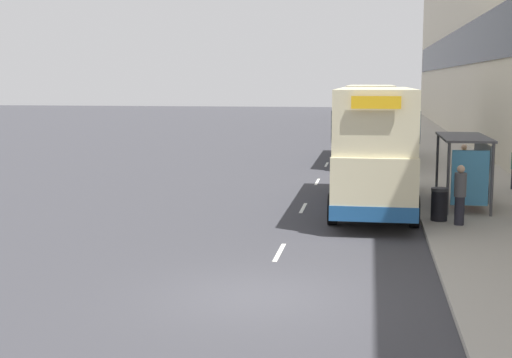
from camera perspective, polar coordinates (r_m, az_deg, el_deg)
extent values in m
plane|color=#38383D|center=(15.38, -0.01, -9.38)|extent=(220.00, 220.00, 0.00)
cube|color=#A39E93|center=(53.35, 13.61, 2.83)|extent=(5.00, 93.00, 0.14)
cube|color=beige|center=(53.73, 18.22, 11.07)|extent=(3.00, 93.00, 15.82)
cube|color=black|center=(53.47, 16.52, 10.30)|extent=(0.12, 89.28, 2.85)
cube|color=silver|center=(19.15, 1.89, -5.89)|extent=(0.12, 2.00, 0.01)
cube|color=silver|center=(25.75, 3.80, -2.33)|extent=(0.12, 2.00, 0.01)
cube|color=silver|center=(32.43, 4.92, -0.22)|extent=(0.12, 2.00, 0.01)
cube|color=silver|center=(39.15, 5.66, 1.16)|extent=(0.12, 2.00, 0.01)
cube|color=silver|center=(45.88, 6.19, 2.14)|extent=(0.12, 2.00, 0.01)
cube|color=silver|center=(52.63, 6.58, 2.86)|extent=(0.12, 2.00, 0.01)
cube|color=silver|center=(59.39, 6.88, 3.42)|extent=(0.12, 2.00, 0.01)
cube|color=silver|center=(66.15, 7.12, 3.87)|extent=(0.12, 2.00, 0.01)
cube|color=#4C4C51|center=(26.23, 16.29, 3.23)|extent=(1.60, 4.20, 0.08)
cylinder|color=#4C4C51|center=(24.30, 15.12, -0.01)|extent=(0.10, 0.10, 2.40)
cylinder|color=#4C4C51|center=(28.25, 14.29, 1.09)|extent=(0.10, 0.10, 2.40)
cylinder|color=#4C4C51|center=(24.49, 18.38, -0.08)|extent=(0.10, 0.10, 2.40)
cylinder|color=#4C4C51|center=(28.41, 17.11, 1.02)|extent=(0.10, 0.10, 2.40)
cube|color=#99A8B2|center=(26.43, 17.64, 0.77)|extent=(0.04, 3.68, 1.92)
cube|color=#3F8CBF|center=(24.44, 16.74, 0.08)|extent=(1.19, 0.10, 1.82)
cube|color=maroon|center=(26.49, 16.65, -1.08)|extent=(0.36, 2.80, 0.08)
cube|color=beige|center=(25.79, 9.39, 0.79)|extent=(2.55, 10.15, 1.85)
cube|color=beige|center=(25.63, 9.48, 5.01)|extent=(2.50, 9.85, 1.95)
cube|color=#1E518C|center=(25.88, 9.35, -0.75)|extent=(2.58, 10.21, 0.45)
cube|color=#2D3847|center=(25.75, 9.40, 1.60)|extent=(2.58, 9.55, 0.81)
cube|color=#2D3847|center=(25.63, 9.48, 4.79)|extent=(2.55, 9.55, 0.94)
cube|color=yellow|center=(20.55, 9.58, 6.06)|extent=(1.40, 0.08, 0.36)
cylinder|color=black|center=(29.35, 6.84, -0.13)|extent=(0.30, 1.00, 1.00)
cylinder|color=black|center=(29.37, 11.82, -0.24)|extent=(0.30, 1.00, 1.00)
cylinder|color=black|center=(22.84, 6.15, -2.41)|extent=(0.30, 1.00, 1.00)
cylinder|color=black|center=(22.86, 12.56, -2.55)|extent=(0.30, 1.00, 1.00)
cube|color=beige|center=(40.98, 9.08, 3.39)|extent=(2.55, 10.52, 1.85)
cube|color=beige|center=(40.88, 9.14, 6.05)|extent=(2.50, 10.20, 1.95)
cube|color=#1E518C|center=(41.04, 9.06, 2.42)|extent=(2.58, 10.57, 0.45)
cube|color=#2D3847|center=(40.95, 9.09, 3.91)|extent=(2.58, 9.89, 0.81)
cube|color=#2D3847|center=(40.88, 9.14, 5.91)|extent=(2.55, 9.89, 0.94)
cube|color=yellow|center=(35.63, 9.15, 6.79)|extent=(1.40, 0.08, 0.36)
cylinder|color=black|center=(44.64, 7.43, 2.59)|extent=(0.30, 1.00, 1.00)
cylinder|color=black|center=(44.64, 10.71, 2.52)|extent=(0.30, 1.00, 1.00)
cylinder|color=black|center=(37.84, 7.11, 1.66)|extent=(0.30, 1.00, 1.00)
cylinder|color=black|center=(37.84, 10.97, 1.57)|extent=(0.30, 1.00, 1.00)
cube|color=black|center=(58.03, 9.70, 3.96)|extent=(1.89, 4.08, 0.81)
cube|color=#2D3847|center=(57.78, 9.71, 4.68)|extent=(1.67, 1.96, 0.67)
cylinder|color=black|center=(59.32, 8.76, 3.67)|extent=(0.20, 0.60, 0.60)
cylinder|color=black|center=(59.34, 10.59, 3.63)|extent=(0.20, 0.60, 0.60)
cylinder|color=black|center=(56.80, 8.74, 3.49)|extent=(0.20, 0.60, 0.60)
cylinder|color=black|center=(56.82, 10.65, 3.44)|extent=(0.20, 0.60, 0.60)
cylinder|color=#23232D|center=(22.86, 15.96, -2.45)|extent=(0.30, 0.30, 0.88)
cylinder|color=#4C4C51|center=(22.73, 16.04, -0.44)|extent=(0.37, 0.37, 0.74)
sphere|color=tan|center=(22.67, 16.08, 0.78)|extent=(0.24, 0.24, 0.24)
cylinder|color=#23232D|center=(30.48, 16.22, 0.06)|extent=(0.30, 0.30, 0.88)
cylinder|color=#997F51|center=(30.39, 16.28, 1.56)|extent=(0.37, 0.37, 0.73)
sphere|color=tan|center=(30.34, 16.31, 2.47)|extent=(0.24, 0.24, 0.24)
cylinder|color=black|center=(23.38, 14.45, -2.09)|extent=(0.52, 0.52, 0.95)
cylinder|color=#2D2D33|center=(23.30, 14.50, -0.82)|extent=(0.55, 0.55, 0.10)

